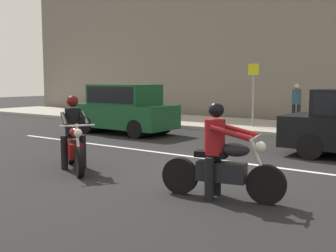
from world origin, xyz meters
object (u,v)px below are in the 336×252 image
Objects in this scene: motorcycle_with_rider_crimson at (221,160)px; parked_hatchback_forest_green at (124,108)px; pedestrian_bystander at (296,102)px; motorcycle_with_rider_black_leather at (74,140)px; street_sign_post at (253,88)px.

parked_hatchback_forest_green is (-6.87, 5.30, 0.28)m from motorcycle_with_rider_crimson.
motorcycle_with_rider_black_leather is at bearing -99.08° from pedestrian_bystander.
street_sign_post is at bearing -152.87° from pedestrian_bystander.
motorcycle_with_rider_black_leather is at bearing -58.20° from parked_hatchback_forest_green.
street_sign_post is 1.73m from pedestrian_bystander.
motorcycle_with_rider_black_leather is 0.73× the size of street_sign_post.
motorcycle_with_rider_crimson is at bearing -37.63° from parked_hatchback_forest_green.
motorcycle_with_rider_crimson is (3.63, -0.08, -0.01)m from motorcycle_with_rider_black_leather.
motorcycle_with_rider_black_leather reaches higher than motorcycle_with_rider_crimson.
street_sign_post is at bearing 89.39° from motorcycle_with_rider_black_leather.
street_sign_post reaches higher than motorcycle_with_rider_crimson.
motorcycle_with_rider_crimson is at bearing -68.78° from street_sign_post.
pedestrian_bystander reaches higher than parked_hatchback_forest_green.
street_sign_post reaches higher than parked_hatchback_forest_green.
street_sign_post is at bearing 48.89° from parked_hatchback_forest_green.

